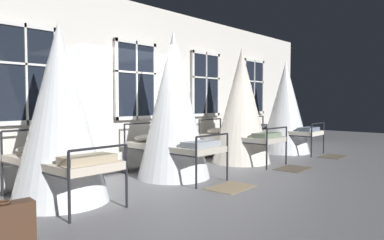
{
  "coord_description": "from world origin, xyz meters",
  "views": [
    {
      "loc": [
        -4.99,
        -4.81,
        1.44
      ],
      "look_at": [
        0.54,
        0.04,
        1.07
      ],
      "focal_mm": 34.44,
      "sensor_mm": 36.0,
      "label": 1
    }
  ],
  "objects_px": {
    "cot_third": "(174,106)",
    "cot_fourth": "(241,107)",
    "cot_second": "(60,115)",
    "cot_fifth": "(285,108)",
    "suitcase_dark": "(4,226)"
  },
  "relations": [
    {
      "from": "cot_third",
      "to": "cot_fourth",
      "type": "relative_size",
      "value": 1.03
    },
    {
      "from": "cot_second",
      "to": "cot_fifth",
      "type": "xyz_separation_m",
      "value": [
        6.85,
        0.0,
        0.0
      ]
    },
    {
      "from": "cot_fourth",
      "to": "cot_fifth",
      "type": "bearing_deg",
      "value": -88.58
    },
    {
      "from": "cot_fifth",
      "to": "suitcase_dark",
      "type": "distance_m",
      "value": 8.23
    },
    {
      "from": "cot_fourth",
      "to": "suitcase_dark",
      "type": "distance_m",
      "value": 6.02
    },
    {
      "from": "cot_fifth",
      "to": "suitcase_dark",
      "type": "bearing_deg",
      "value": 96.64
    },
    {
      "from": "cot_second",
      "to": "cot_fourth",
      "type": "bearing_deg",
      "value": -90.72
    },
    {
      "from": "suitcase_dark",
      "to": "cot_fifth",
      "type": "bearing_deg",
      "value": 15.81
    },
    {
      "from": "cot_third",
      "to": "suitcase_dark",
      "type": "bearing_deg",
      "value": 107.93
    },
    {
      "from": "cot_third",
      "to": "cot_fifth",
      "type": "height_order",
      "value": "cot_third"
    },
    {
      "from": "cot_third",
      "to": "cot_second",
      "type": "bearing_deg",
      "value": 90.05
    },
    {
      "from": "cot_second",
      "to": "suitcase_dark",
      "type": "xyz_separation_m",
      "value": [
        -1.23,
        -1.13,
        -1.03
      ]
    },
    {
      "from": "cot_second",
      "to": "cot_third",
      "type": "distance_m",
      "value": 2.3
    },
    {
      "from": "cot_second",
      "to": "cot_third",
      "type": "xyz_separation_m",
      "value": [
        2.3,
        -0.02,
        0.1
      ]
    },
    {
      "from": "cot_fourth",
      "to": "cot_fifth",
      "type": "height_order",
      "value": "cot_fourth"
    }
  ]
}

